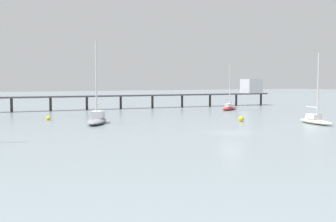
{
  "coord_description": "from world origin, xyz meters",
  "views": [
    {
      "loc": [
        -28.34,
        -40.28,
        5.95
      ],
      "look_at": [
        0.0,
        15.82,
        1.5
      ],
      "focal_mm": 46.08,
      "sensor_mm": 36.0,
      "label": 1
    }
  ],
  "objects_px": {
    "pier": "(172,92)",
    "sailboat_gray": "(97,118)",
    "mooring_buoy_near": "(48,118)",
    "sailboat_cream": "(315,119)",
    "sailboat_red": "(229,107)",
    "mooring_buoy_outer": "(241,119)"
  },
  "relations": [
    {
      "from": "sailboat_red",
      "to": "sailboat_gray",
      "type": "xyz_separation_m",
      "value": [
        -31.9,
        -14.17,
        0.07
      ]
    },
    {
      "from": "sailboat_red",
      "to": "sailboat_cream",
      "type": "xyz_separation_m",
      "value": [
        -5.26,
        -28.11,
        -0.04
      ]
    },
    {
      "from": "sailboat_red",
      "to": "sailboat_gray",
      "type": "height_order",
      "value": "sailboat_gray"
    },
    {
      "from": "pier",
      "to": "sailboat_cream",
      "type": "height_order",
      "value": "sailboat_cream"
    },
    {
      "from": "mooring_buoy_outer",
      "to": "sailboat_red",
      "type": "bearing_deg",
      "value": 59.31
    },
    {
      "from": "pier",
      "to": "sailboat_gray",
      "type": "distance_m",
      "value": 37.86
    },
    {
      "from": "sailboat_red",
      "to": "mooring_buoy_near",
      "type": "relative_size",
      "value": 14.33
    },
    {
      "from": "pier",
      "to": "sailboat_red",
      "type": "relative_size",
      "value": 8.64
    },
    {
      "from": "sailboat_gray",
      "to": "mooring_buoy_near",
      "type": "xyz_separation_m",
      "value": [
        -5.03,
        8.21,
        -0.42
      ]
    },
    {
      "from": "mooring_buoy_outer",
      "to": "sailboat_gray",
      "type": "bearing_deg",
      "value": 160.82
    },
    {
      "from": "pier",
      "to": "mooring_buoy_near",
      "type": "relative_size",
      "value": 123.78
    },
    {
      "from": "sailboat_gray",
      "to": "sailboat_cream",
      "type": "bearing_deg",
      "value": -27.63
    },
    {
      "from": "sailboat_red",
      "to": "mooring_buoy_outer",
      "type": "bearing_deg",
      "value": -120.69
    },
    {
      "from": "sailboat_cream",
      "to": "mooring_buoy_near",
      "type": "height_order",
      "value": "sailboat_cream"
    },
    {
      "from": "sailboat_cream",
      "to": "mooring_buoy_near",
      "type": "distance_m",
      "value": 38.65
    },
    {
      "from": "sailboat_red",
      "to": "mooring_buoy_near",
      "type": "bearing_deg",
      "value": -170.83
    },
    {
      "from": "mooring_buoy_near",
      "to": "sailboat_red",
      "type": "bearing_deg",
      "value": 9.17
    },
    {
      "from": "sailboat_red",
      "to": "sailboat_gray",
      "type": "bearing_deg",
      "value": -156.05
    },
    {
      "from": "sailboat_cream",
      "to": "mooring_buoy_outer",
      "type": "relative_size",
      "value": 12.16
    },
    {
      "from": "sailboat_cream",
      "to": "sailboat_red",
      "type": "bearing_deg",
      "value": 79.4
    },
    {
      "from": "sailboat_cream",
      "to": "sailboat_gray",
      "type": "bearing_deg",
      "value": 152.37
    },
    {
      "from": "pier",
      "to": "mooring_buoy_near",
      "type": "bearing_deg",
      "value": -147.91
    }
  ]
}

